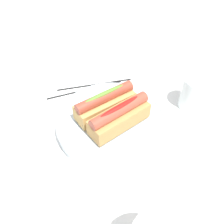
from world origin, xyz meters
TOP-DOWN VIEW (x-y plane):
  - ground_plane at (0.00, 0.00)m, footprint 2.40×2.40m
  - serving_bowl at (0.01, 0.00)m, footprint 0.27×0.27m
  - hotdog_front at (0.02, -0.03)m, footprint 0.16×0.08m
  - hotdog_back at (0.01, 0.03)m, footprint 0.16×0.09m
  - water_glass at (-0.21, 0.01)m, footprint 0.07×0.07m
  - chopstick_near at (0.03, -0.16)m, footprint 0.22×0.01m
  - chopstick_far at (0.00, -0.17)m, footprint 0.22×0.04m

SIDE VIEW (x-z plane):
  - ground_plane at x=0.00m, z-range 0.00..0.00m
  - chopstick_near at x=0.03m, z-range 0.00..0.01m
  - chopstick_far at x=0.00m, z-range 0.00..0.01m
  - serving_bowl at x=0.01m, z-range 0.00..0.03m
  - water_glass at x=-0.21m, z-range -0.01..0.08m
  - hotdog_front at x=0.02m, z-range 0.03..0.09m
  - hotdog_back at x=0.01m, z-range 0.03..0.09m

